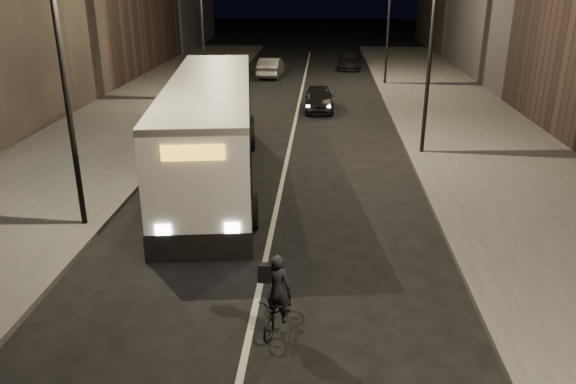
# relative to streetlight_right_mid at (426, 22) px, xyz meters

# --- Properties ---
(ground) EXTENTS (180.00, 180.00, 0.00)m
(ground) POSITION_rel_streetlight_right_mid_xyz_m (-5.33, -12.00, -5.36)
(ground) COLOR black
(ground) RESTS_ON ground
(sidewalk_right) EXTENTS (7.00, 70.00, 0.16)m
(sidewalk_right) POSITION_rel_streetlight_right_mid_xyz_m (3.17, 2.00, -5.28)
(sidewalk_right) COLOR #3B3B38
(sidewalk_right) RESTS_ON ground
(sidewalk_left) EXTENTS (7.00, 70.00, 0.16)m
(sidewalk_left) POSITION_rel_streetlight_right_mid_xyz_m (-13.83, 2.00, -5.28)
(sidewalk_left) COLOR #3B3B38
(sidewalk_left) RESTS_ON ground
(streetlight_right_mid) EXTENTS (1.20, 0.44, 8.12)m
(streetlight_right_mid) POSITION_rel_streetlight_right_mid_xyz_m (0.00, 0.00, 0.00)
(streetlight_right_mid) COLOR black
(streetlight_right_mid) RESTS_ON sidewalk_right
(streetlight_right_far) EXTENTS (1.20, 0.44, 8.12)m
(streetlight_right_far) POSITION_rel_streetlight_right_mid_xyz_m (0.00, 16.00, 0.00)
(streetlight_right_far) COLOR black
(streetlight_right_far) RESTS_ON sidewalk_right
(streetlight_left_near) EXTENTS (1.20, 0.44, 8.12)m
(streetlight_left_near) POSITION_rel_streetlight_right_mid_xyz_m (-10.66, -8.00, 0.00)
(streetlight_left_near) COLOR black
(streetlight_left_near) RESTS_ON sidewalk_left
(streetlight_left_far) EXTENTS (1.20, 0.44, 8.12)m
(streetlight_left_far) POSITION_rel_streetlight_right_mid_xyz_m (-10.66, 10.00, 0.00)
(streetlight_left_far) COLOR black
(streetlight_left_far) RESTS_ON sidewalk_left
(city_bus) EXTENTS (4.55, 13.60, 3.60)m
(city_bus) POSITION_rel_streetlight_right_mid_xyz_m (-7.95, -3.24, -3.40)
(city_bus) COLOR silver
(city_bus) RESTS_ON ground
(cyclist_on_bicycle) EXTENTS (0.97, 1.69, 1.85)m
(cyclist_on_bicycle) POSITION_rel_streetlight_right_mid_xyz_m (-4.74, -12.77, -4.75)
(cyclist_on_bicycle) COLOR black
(cyclist_on_bicycle) RESTS_ON ground
(car_near) EXTENTS (1.70, 3.96, 1.33)m
(car_near) POSITION_rel_streetlight_right_mid_xyz_m (-4.15, 8.13, -4.69)
(car_near) COLOR black
(car_near) RESTS_ON ground
(car_mid) EXTENTS (1.74, 4.41, 1.43)m
(car_mid) POSITION_rel_streetlight_right_mid_xyz_m (-7.84, 18.86, -4.65)
(car_mid) COLOR #373739
(car_mid) RESTS_ON ground
(car_far) EXTENTS (2.21, 4.67, 1.32)m
(car_far) POSITION_rel_streetlight_right_mid_xyz_m (-1.82, 23.34, -4.70)
(car_far) COLOR black
(car_far) RESTS_ON ground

